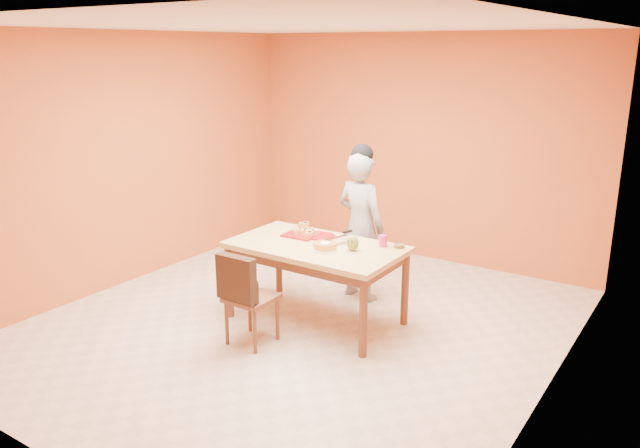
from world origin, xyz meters
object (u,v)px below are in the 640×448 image
Objects in this scene: egg_ornament at (353,243)px; person at (361,226)px; sponge_cake at (325,246)px; magenta_glass at (383,241)px; dining_chair at (250,296)px; checker_tin at (399,246)px; pastry_platter at (302,234)px; red_dinner_plate at (321,236)px; dining_table at (316,254)px.

person is at bearing 120.97° from egg_ornament.
magenta_glass is at bearing 43.41° from sponge_cake.
egg_ornament reaches higher than magenta_glass.
person is (0.26, 1.45, 0.32)m from dining_chair.
checker_tin is at bearing 21.14° from magenta_glass.
pastry_platter is at bearing -171.68° from magenta_glass.
pastry_platter is (-0.33, -0.56, 0.00)m from person.
pastry_platter is at bearing 93.61° from dining_chair.
dining_chair is 1.42m from checker_tin.
person is at bearing 74.79° from red_dinner_plate.
dining_chair is 1.00m from red_dinner_plate.
pastry_platter reaches higher than red_dinner_plate.
dining_chair is 1.51m from person.
dining_table is 0.77m from dining_chair.
dining_chair is 3.19× the size of red_dinner_plate.
magenta_glass is at bearing 6.47° from red_dinner_plate.
dining_table is at bearing -151.33° from magenta_glass.
pastry_platter is at bearing 173.99° from egg_ornament.
dining_table is 7.42× the size of sponge_cake.
pastry_platter is (-0.07, 0.89, 0.33)m from dining_chair.
magenta_glass is at bearing -158.86° from checker_tin.
dining_table is at bearing 94.97° from person.
pastry_platter is 0.97m from checker_tin.
egg_ornament is 1.44× the size of checker_tin.
checker_tin is at bearing 52.12° from egg_ornament.
egg_ornament is (0.65, -0.14, 0.06)m from pastry_platter.
pastry_platter is 2.98× the size of magenta_glass.
sponge_cake is 0.54m from magenta_glass.
red_dinner_plate is 1.87× the size of egg_ornament.
sponge_cake is at bearing -30.28° from pastry_platter.
person is at bearing 85.97° from dining_table.
checker_tin reaches higher than pastry_platter.
red_dinner_plate reaches higher than dining_table.
dining_chair is at bearing 88.66° from person.
dining_table is at bearing 154.14° from sponge_cake.
dining_table is 0.64m from magenta_glass.
dining_chair is at bearing -130.10° from checker_tin.
dining_table is 14.95× the size of magenta_glass.
dining_chair is 2.68× the size of pastry_platter.
red_dinner_plate is at bearing 81.78° from dining_chair.
checker_tin is (0.96, 0.17, 0.01)m from pastry_platter.
person is 0.78m from egg_ornament.
person reaches higher than egg_ornament.
dining_table is 0.77m from checker_tin.
sponge_cake is (0.15, -0.07, 0.13)m from dining_table.
pastry_platter is (-0.28, 0.18, 0.10)m from dining_table.
dining_chair is at bearing -106.63° from dining_table.
red_dinner_plate is at bearing 14.30° from pastry_platter.
red_dinner_plate is 0.64m from magenta_glass.
person reaches higher than magenta_glass.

